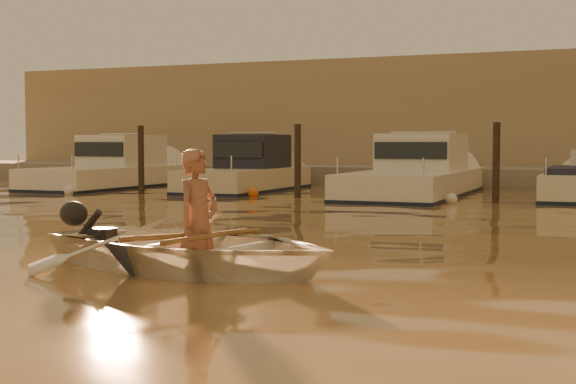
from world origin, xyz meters
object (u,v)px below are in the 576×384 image
at_px(dinghy, 191,247).
at_px(moored_boat_0, 111,169).
at_px(moored_boat_2, 416,173).
at_px(waterfront_building, 548,120).
at_px(moored_boat_1, 245,171).
at_px(person, 198,223).

bearing_deg(dinghy, moored_boat_0, 48.61).
xyz_separation_m(dinghy, moored_boat_2, (-0.67, 14.32, 0.35)).
relative_size(moored_boat_2, waterfront_building, 0.19).
bearing_deg(moored_boat_0, dinghy, -52.34).
distance_m(moored_boat_1, waterfront_building, 13.79).
distance_m(moored_boat_1, moored_boat_2, 5.39).
bearing_deg(moored_boat_1, moored_boat_0, 180.00).
bearing_deg(waterfront_building, moored_boat_1, -126.43).
relative_size(moored_boat_1, moored_boat_2, 0.74).
distance_m(moored_boat_0, waterfront_building, 17.20).
distance_m(person, moored_boat_1, 15.61).
xyz_separation_m(person, waterfront_building, (1.96, 25.34, 1.84)).
height_order(person, waterfront_building, waterfront_building).
bearing_deg(moored_boat_1, moored_boat_2, 0.00).
height_order(dinghy, moored_boat_2, moored_boat_2).
relative_size(person, moored_boat_1, 0.26).
relative_size(person, moored_boat_0, 0.22).
xyz_separation_m(person, moored_boat_1, (-6.16, 14.34, 0.06)).
bearing_deg(dinghy, moored_boat_1, 33.90).
xyz_separation_m(dinghy, moored_boat_1, (-6.06, 14.32, 0.35)).
bearing_deg(moored_boat_0, waterfront_building, 40.00).
relative_size(dinghy, moored_boat_1, 0.59).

